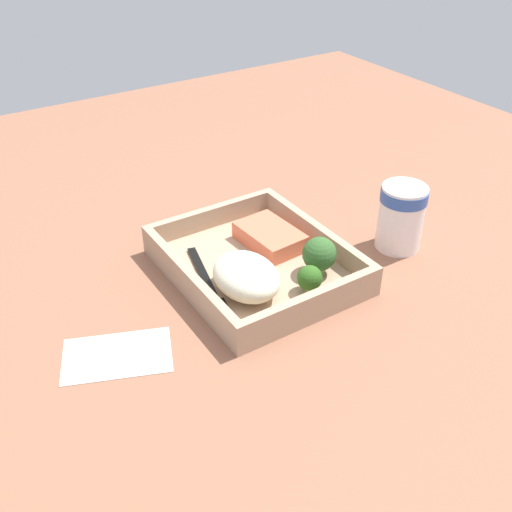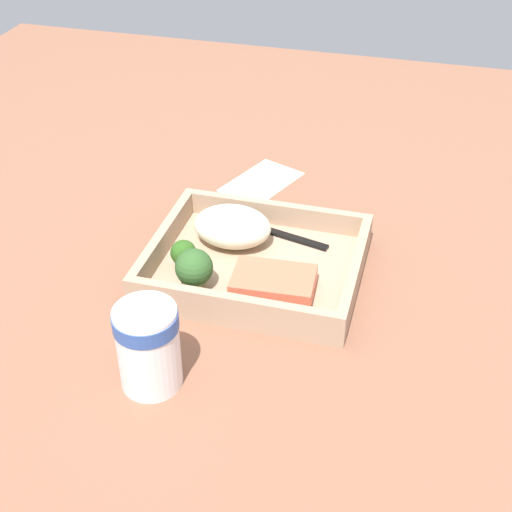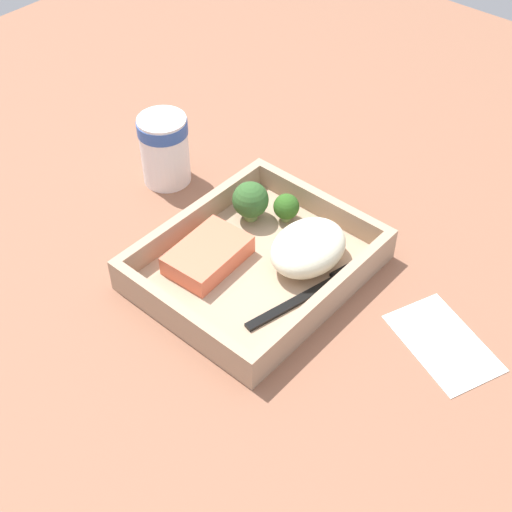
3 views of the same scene
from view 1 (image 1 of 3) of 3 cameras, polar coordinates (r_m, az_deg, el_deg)
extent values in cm
cube|color=brown|center=(82.89, 0.00, -2.12)|extent=(160.00, 160.00, 2.00)
cube|color=tan|center=(81.96, 0.00, -1.22)|extent=(25.98, 21.70, 1.20)
cube|color=tan|center=(76.69, -6.46, -2.29)|extent=(25.98, 1.20, 3.11)
cube|color=tan|center=(85.81, 5.77, 2.10)|extent=(25.98, 1.20, 3.11)
cube|color=tan|center=(89.81, -4.29, 3.76)|extent=(1.20, 19.30, 3.11)
cube|color=tan|center=(72.64, 5.31, -4.58)|extent=(1.20, 19.30, 3.11)
cube|color=#E66B4B|center=(85.34, 1.32, 1.84)|extent=(10.11, 7.08, 2.49)
ellipsoid|color=#EDE7C4|center=(75.37, -0.95, -1.95)|extent=(10.17, 7.80, 4.85)
cylinder|color=#739D57|center=(80.18, 5.97, -1.05)|extent=(1.73, 1.73, 1.71)
sphere|color=#315B28|center=(78.99, 6.06, 0.20)|extent=(4.56, 4.56, 4.56)
cylinder|color=#7F9A59|center=(76.80, 5.08, -3.00)|extent=(1.24, 1.24, 1.23)
sphere|color=#2D5A1C|center=(75.90, 5.14, -2.09)|extent=(3.26, 3.26, 3.26)
cube|color=black|center=(80.00, -5.11, -1.65)|extent=(12.32, 3.95, 0.44)
cube|color=black|center=(73.89, -3.51, -5.03)|extent=(3.82, 2.93, 0.44)
cylinder|color=white|center=(87.71, 13.63, 3.59)|extent=(6.42, 6.42, 9.68)
cylinder|color=#3356A8|center=(86.01, 13.94, 5.64)|extent=(6.62, 6.62, 1.74)
cube|color=white|center=(71.30, -13.09, -9.17)|extent=(11.65, 14.26, 0.24)
camera|label=2|loc=(1.30, 26.56, 34.22)|focal=50.00mm
camera|label=3|loc=(1.02, -42.59, 34.07)|focal=50.00mm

